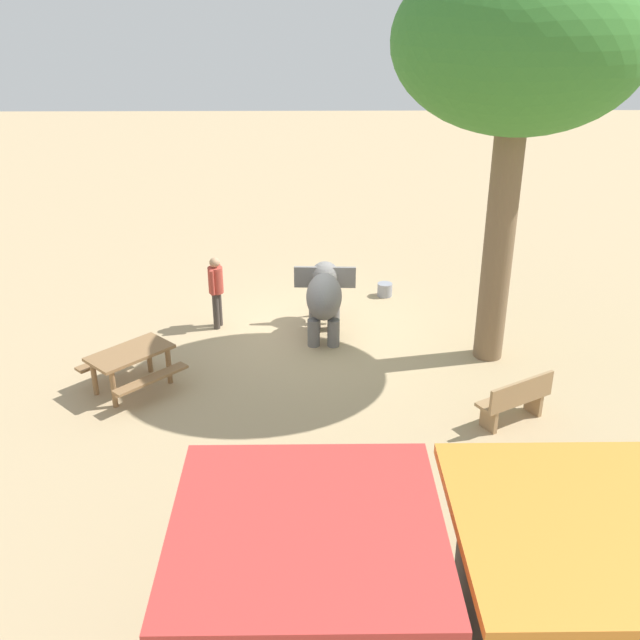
# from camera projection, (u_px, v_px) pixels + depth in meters

# --- Properties ---
(ground_plane) EXTENTS (60.00, 60.00, 0.00)m
(ground_plane) POSITION_uv_depth(u_px,v_px,m) (315.00, 331.00, 16.13)
(ground_plane) COLOR tan
(elephant) EXTENTS (1.35, 2.01, 1.39)m
(elephant) POSITION_uv_depth(u_px,v_px,m) (324.00, 295.00, 15.70)
(elephant) COLOR slate
(elephant) RESTS_ON ground_plane
(person_handler) EXTENTS (0.32, 0.50, 1.62)m
(person_handler) POSITION_uv_depth(u_px,v_px,m) (216.00, 287.00, 15.96)
(person_handler) COLOR #3F3833
(person_handler) RESTS_ON ground_plane
(shade_tree_main) EXTENTS (4.45, 4.08, 7.60)m
(shade_tree_main) POSITION_uv_depth(u_px,v_px,m) (520.00, 48.00, 12.63)
(shade_tree_main) COLOR brown
(shade_tree_main) RESTS_ON ground_plane
(wooden_bench) EXTENTS (1.41, 1.05, 0.88)m
(wooden_bench) POSITION_uv_depth(u_px,v_px,m) (516.00, 399.00, 12.62)
(wooden_bench) COLOR #9E7A51
(wooden_bench) RESTS_ON ground_plane
(picnic_table_near) EXTENTS (2.11, 2.11, 0.78)m
(picnic_table_near) POSITION_uv_depth(u_px,v_px,m) (131.00, 361.00, 13.64)
(picnic_table_near) COLOR olive
(picnic_table_near) RESTS_ON ground_plane
(market_stall_orange) EXTENTS (2.50, 2.50, 2.52)m
(market_stall_orange) POSITION_uv_depth(u_px,v_px,m) (571.00, 632.00, 7.28)
(market_stall_orange) COLOR #59514C
(market_stall_orange) RESTS_ON ground_plane
(market_stall_red) EXTENTS (2.50, 2.50, 2.52)m
(market_stall_red) POSITION_uv_depth(u_px,v_px,m) (308.00, 635.00, 7.24)
(market_stall_red) COLOR #59514C
(market_stall_red) RESTS_ON ground_plane
(feed_bucket) EXTENTS (0.36, 0.36, 0.32)m
(feed_bucket) POSITION_uv_depth(u_px,v_px,m) (385.00, 290.00, 17.89)
(feed_bucket) COLOR gray
(feed_bucket) RESTS_ON ground_plane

